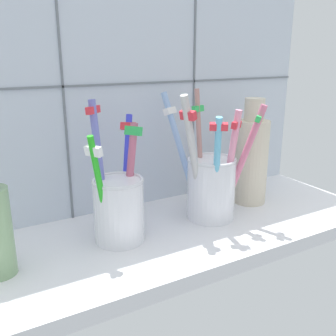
# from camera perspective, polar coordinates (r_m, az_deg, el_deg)

# --- Properties ---
(counter_slab) EXTENTS (0.64, 0.22, 0.02)m
(counter_slab) POSITION_cam_1_polar(r_m,az_deg,el_deg) (0.55, 0.45, -10.10)
(counter_slab) COLOR silver
(counter_slab) RESTS_ON ground
(tile_wall_back) EXTENTS (0.64, 0.02, 0.45)m
(tile_wall_back) POSITION_cam_1_polar(r_m,az_deg,el_deg) (0.60, -5.51, 13.58)
(tile_wall_back) COLOR silver
(tile_wall_back) RESTS_ON ground
(toothbrush_cup_left) EXTENTS (0.10, 0.10, 0.18)m
(toothbrush_cup_left) POSITION_cam_1_polar(r_m,az_deg,el_deg) (0.50, -7.37, -5.31)
(toothbrush_cup_left) COLOR white
(toothbrush_cup_left) RESTS_ON counter_slab
(toothbrush_cup_right) EXTENTS (0.13, 0.14, 0.19)m
(toothbrush_cup_right) POSITION_cam_1_polar(r_m,az_deg,el_deg) (0.56, 6.37, -2.11)
(toothbrush_cup_right) COLOR white
(toothbrush_cup_right) RESTS_ON counter_slab
(ceramic_vase) EXTENTS (0.05, 0.05, 0.17)m
(ceramic_vase) POSITION_cam_1_polar(r_m,az_deg,el_deg) (0.63, 12.27, 1.48)
(ceramic_vase) COLOR beige
(ceramic_vase) RESTS_ON counter_slab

